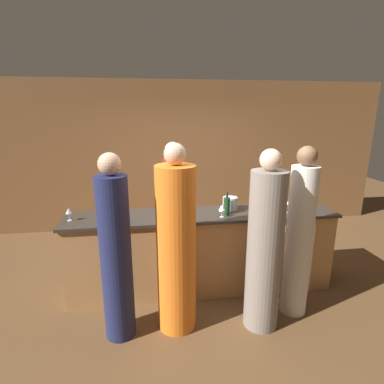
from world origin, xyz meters
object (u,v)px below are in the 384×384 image
(guest_0, at_px, (176,248))
(ice_bucket, at_px, (230,203))
(wine_bottle_0, at_px, (227,205))
(bartender, at_px, (174,207))
(guest_3, at_px, (299,238))
(guest_1, at_px, (116,255))
(guest_2, at_px, (265,249))

(guest_0, bearing_deg, ice_bucket, 45.34)
(wine_bottle_0, bearing_deg, bartender, 125.00)
(wine_bottle_0, xyz_separation_m, ice_bucket, (0.08, 0.16, -0.02))
(guest_3, bearing_deg, bartender, 131.79)
(guest_1, xyz_separation_m, guest_2, (1.48, -0.06, -0.01))
(guest_2, relative_size, ice_bucket, 10.22)
(guest_1, relative_size, ice_bucket, 10.14)
(guest_1, height_order, guest_3, guest_3)
(wine_bottle_0, height_order, ice_bucket, wine_bottle_0)
(bartender, relative_size, guest_1, 0.97)
(guest_0, distance_m, guest_3, 1.34)
(guest_2, bearing_deg, guest_3, 19.34)
(guest_2, height_order, guest_3, guest_3)
(guest_0, height_order, guest_1, guest_0)
(guest_3, xyz_separation_m, wine_bottle_0, (-0.66, 0.56, 0.23))
(guest_0, bearing_deg, wine_bottle_0, 42.20)
(guest_2, bearing_deg, guest_1, 177.68)
(bartender, bearing_deg, guest_2, 117.13)
(wine_bottle_0, bearing_deg, ice_bucket, 61.73)
(guest_0, distance_m, wine_bottle_0, 0.94)
(bartender, distance_m, guest_3, 1.87)
(guest_1, bearing_deg, guest_2, -2.32)
(guest_0, height_order, ice_bucket, guest_0)
(guest_1, bearing_deg, wine_bottle_0, 27.65)
(guest_0, relative_size, guest_1, 1.04)
(guest_3, bearing_deg, guest_0, -177.95)
(bartender, xyz_separation_m, guest_1, (-0.68, -1.49, 0.02))
(guest_0, distance_m, guest_2, 0.89)
(guest_0, distance_m, ice_bucket, 1.10)
(bartender, distance_m, guest_2, 1.74)
(guest_1, height_order, guest_2, guest_2)
(guest_2, height_order, wine_bottle_0, guest_2)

